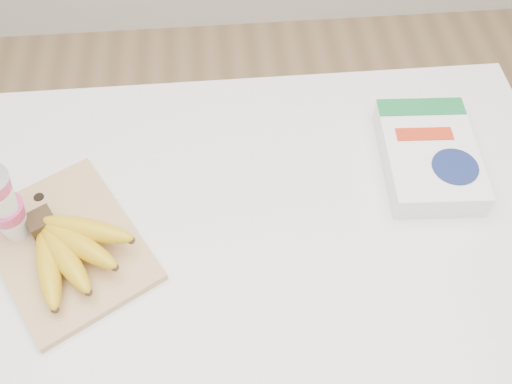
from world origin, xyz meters
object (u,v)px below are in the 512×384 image
cutting_board (67,245)px  cereal_box (429,156)px  bananas (68,248)px  yogurt_stack (2,205)px  table (226,356)px

cutting_board → cereal_box: bearing=-19.4°
cutting_board → bananas: (0.01, -0.03, 0.04)m
cutting_board → yogurt_stack: (-0.09, 0.03, 0.10)m
table → cereal_box: 0.72m
cutting_board → bananas: bearing=-93.0°
table → cutting_board: 0.59m
table → bananas: bananas is taller
cutting_board → yogurt_stack: size_ratio=1.98×
cutting_board → yogurt_stack: bearing=129.9°
yogurt_stack → cereal_box: 0.80m
cutting_board → cereal_box: 0.72m
cutting_board → yogurt_stack: 0.13m
yogurt_stack → cutting_board: bearing=-19.9°
yogurt_stack → table: bearing=-11.4°
bananas → cereal_box: bananas is taller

